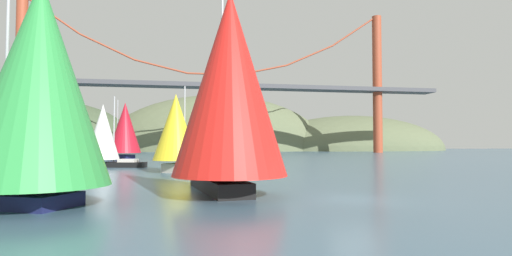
{
  "coord_description": "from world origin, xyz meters",
  "views": [
    {
      "loc": [
        -8.17,
        -18.15,
        2.68
      ],
      "look_at": [
        0.0,
        26.79,
        4.5
      ],
      "focal_mm": 28.0,
      "sensor_mm": 36.0,
      "label": 1
    }
  ],
  "objects": [
    {
      "name": "headland_right",
      "position": [
        60.0,
        135.0,
        0.0
      ],
      "size": [
        78.28,
        44.0,
        28.24
      ],
      "primitive_type": "ellipsoid",
      "color": "#5B6647",
      "rests_on": "ground_plane"
    },
    {
      "name": "headland_left",
      "position": [
        -55.0,
        135.0,
        0.0
      ],
      "size": [
        61.28,
        44.0,
        36.34
      ],
      "primitive_type": "ellipsoid",
      "color": "#425138",
      "rests_on": "ground_plane"
    },
    {
      "name": "sailboat_yellow_sail",
      "position": [
        -8.81,
        20.29,
        4.0
      ],
      "size": [
        6.69,
        7.28,
        8.3
      ],
      "color": "#B7B2A8",
      "rests_on": "ground_plane"
    },
    {
      "name": "channel_buoy",
      "position": [
        -27.32,
        35.13,
        0.37
      ],
      "size": [
        1.1,
        1.1,
        2.64
      ],
      "color": "red",
      "rests_on": "ground_plane"
    },
    {
      "name": "headland_center",
      "position": [
        5.0,
        135.0,
        0.0
      ],
      "size": [
        85.44,
        44.0,
        42.52
      ],
      "primitive_type": "ellipsoid",
      "color": "#5B6647",
      "rests_on": "ground_plane"
    },
    {
      "name": "suspension_bridge",
      "position": [
        0.0,
        95.0,
        20.06
      ],
      "size": [
        136.6,
        6.0,
        42.26
      ],
      "color": "#A34228",
      "rests_on": "ground_plane"
    },
    {
      "name": "sailboat_white_mainsail",
      "position": [
        -17.21,
        30.25,
        3.78
      ],
      "size": [
        7.38,
        4.62,
        8.16
      ],
      "color": "black",
      "rests_on": "ground_plane"
    },
    {
      "name": "sailboat_crimson_sail",
      "position": [
        -18.18,
        53.01,
        5.17
      ],
      "size": [
        9.59,
        8.46,
        10.28
      ],
      "color": "#191E4C",
      "rests_on": "ground_plane"
    },
    {
      "name": "sailboat_green_sail",
      "position": [
        -14.34,
        0.14,
        5.15
      ],
      "size": [
        10.43,
        7.97,
        10.06
      ],
      "color": "#191E4C",
      "rests_on": "ground_plane"
    },
    {
      "name": "ground_plane",
      "position": [
        0.0,
        0.0,
        0.0
      ],
      "size": [
        360.0,
        360.0,
        0.0
      ],
      "primitive_type": "plane",
      "color": "#426075"
    },
    {
      "name": "sailboat_red_spinnaker",
      "position": [
        -5.87,
        2.1,
        5.62
      ],
      "size": [
        6.63,
        9.72,
        11.28
      ],
      "color": "black",
      "rests_on": "ground_plane"
    },
    {
      "name": "sailboat_blue_spinnaker",
      "position": [
        -31.22,
        43.03,
        3.8
      ],
      "size": [
        7.45,
        4.8,
        8.36
      ],
      "color": "#B7B2A8",
      "rests_on": "ground_plane"
    }
  ]
}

